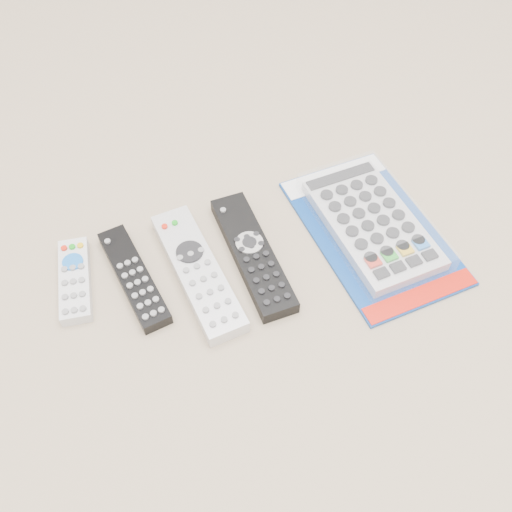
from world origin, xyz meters
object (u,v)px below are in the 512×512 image
object	(u,v)px
jumbo_remote_packaged	(372,223)
remote_silver_dvd	(198,272)
remote_slim_black	(134,277)
remote_large_black	(253,254)
remote_small_grey	(75,280)

from	to	relation	value
jumbo_remote_packaged	remote_silver_dvd	bearing A→B (deg)	174.93
remote_slim_black	jumbo_remote_packaged	size ratio (longest dim) A/B	0.62
remote_slim_black	jumbo_remote_packaged	distance (m)	0.36
remote_slim_black	remote_silver_dvd	world-z (taller)	remote_silver_dvd
remote_large_black	remote_small_grey	bearing A→B (deg)	168.99
remote_small_grey	remote_slim_black	xyz separation A→B (m)	(0.08, -0.02, -0.00)
remote_small_grey	remote_slim_black	distance (m)	0.08
remote_silver_dvd	jumbo_remote_packaged	xyz separation A→B (m)	(0.27, -0.01, 0.00)
remote_silver_dvd	remote_large_black	bearing A→B (deg)	-2.88
remote_slim_black	remote_large_black	bearing A→B (deg)	-15.34
remote_small_grey	remote_large_black	bearing A→B (deg)	-2.22
remote_slim_black	remote_silver_dvd	xyz separation A→B (m)	(0.09, -0.02, 0.00)
remote_small_grey	jumbo_remote_packaged	xyz separation A→B (m)	(0.43, -0.05, 0.01)
remote_small_grey	jumbo_remote_packaged	world-z (taller)	jumbo_remote_packaged
remote_small_grey	remote_silver_dvd	distance (m)	0.17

